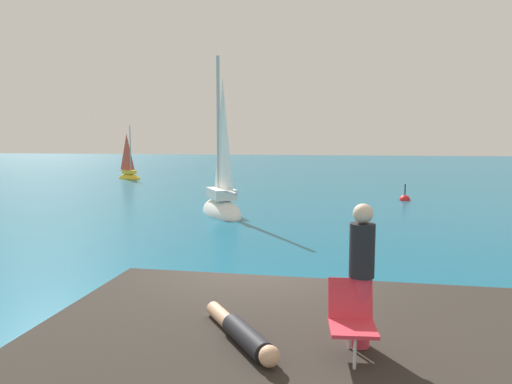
# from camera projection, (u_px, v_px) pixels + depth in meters

# --- Properties ---
(ground_plane) EXTENTS (160.00, 160.00, 0.00)m
(ground_plane) POSITION_uv_depth(u_px,v_px,m) (256.00, 316.00, 8.61)
(ground_plane) COLOR #0F5675
(shore_ledge) EXTENTS (7.37, 4.35, 0.91)m
(shore_ledge) POSITION_uv_depth(u_px,v_px,m) (332.00, 364.00, 5.84)
(shore_ledge) COLOR #2D2823
(shore_ledge) RESTS_ON ground
(boulder_seaward) EXTENTS (1.45, 1.48, 0.74)m
(boulder_seaward) POSITION_uv_depth(u_px,v_px,m) (446.00, 337.00, 7.71)
(boulder_seaward) COLOR #2F2622
(boulder_seaward) RESTS_ON ground
(boulder_inland) EXTENTS (1.43, 1.35, 0.94)m
(boulder_inland) POSITION_uv_depth(u_px,v_px,m) (207.00, 326.00, 8.15)
(boulder_inland) COLOR #2E2223
(boulder_inland) RESTS_ON ground
(sailboat_near) EXTENTS (3.04, 3.98, 7.30)m
(sailboat_near) POSITION_uv_depth(u_px,v_px,m) (222.00, 205.00, 20.07)
(sailboat_near) COLOR white
(sailboat_near) RESTS_ON ground
(sailboat_far) EXTENTS (2.51, 1.80, 4.56)m
(sailboat_far) POSITION_uv_depth(u_px,v_px,m) (129.00, 176.00, 37.08)
(sailboat_far) COLOR yellow
(sailboat_far) RESTS_ON ground
(person_sunbather) EXTENTS (1.12, 1.52, 0.25)m
(person_sunbather) POSITION_uv_depth(u_px,v_px,m) (242.00, 333.00, 5.38)
(person_sunbather) COLOR black
(person_sunbather) RESTS_ON shore_ledge
(person_standing) EXTENTS (0.28, 0.28, 1.62)m
(person_standing) POSITION_uv_depth(u_px,v_px,m) (362.00, 271.00, 5.22)
(person_standing) COLOR #DB384C
(person_standing) RESTS_ON shore_ledge
(beach_chair) EXTENTS (0.53, 0.63, 0.80)m
(beach_chair) POSITION_uv_depth(u_px,v_px,m) (351.00, 315.00, 5.06)
(beach_chair) COLOR #E03342
(beach_chair) RESTS_ON shore_ledge
(marker_buoy) EXTENTS (0.56, 0.56, 1.13)m
(marker_buoy) POSITION_uv_depth(u_px,v_px,m) (405.00, 200.00, 24.48)
(marker_buoy) COLOR red
(marker_buoy) RESTS_ON ground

